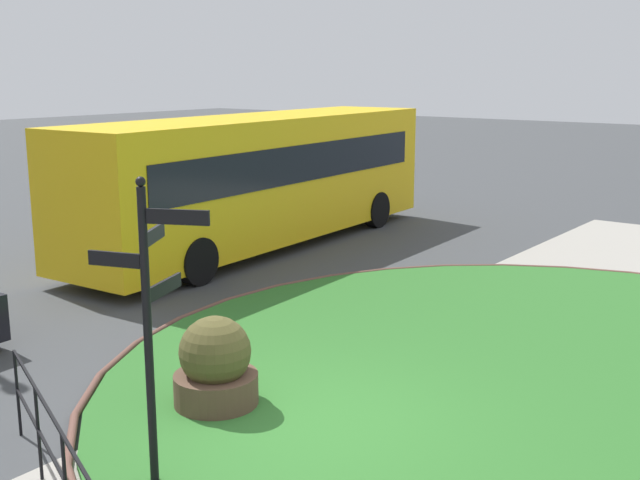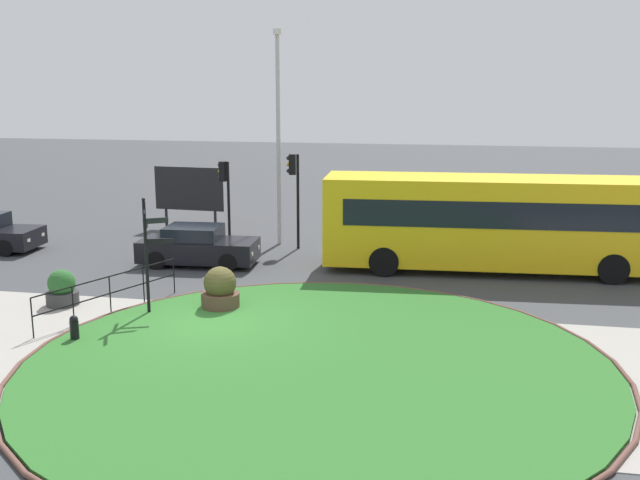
{
  "view_description": "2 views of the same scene",
  "coord_description": "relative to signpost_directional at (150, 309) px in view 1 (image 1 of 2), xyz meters",
  "views": [
    {
      "loc": [
        -7.04,
        -5.5,
        4.32
      ],
      "look_at": [
        3.3,
        2.33,
        1.52
      ],
      "focal_mm": 44.26,
      "sensor_mm": 36.0,
      "label": 1
    },
    {
      "loc": [
        6.34,
        -17.84,
        6.35
      ],
      "look_at": [
        2.19,
        3.65,
        1.65
      ],
      "focal_mm": 41.22,
      "sensor_mm": 36.0,
      "label": 2
    }
  ],
  "objects": [
    {
      "name": "grass_island",
      "position": [
        5.27,
        -2.78,
        -1.91
      ],
      "size": [
        13.47,
        13.47,
        0.1
      ],
      "primitive_type": "cylinder",
      "color": "#2D6B28",
      "rests_on": "ground"
    },
    {
      "name": "railing_grass_edge",
      "position": [
        -1.17,
        -0.09,
        -1.25
      ],
      "size": [
        1.96,
        4.65,
        1.09
      ],
      "rotation": [
        0.0,
        0.0,
        4.32
      ],
      "color": "black",
      "rests_on": "ground"
    },
    {
      "name": "signpost_directional",
      "position": [
        0.0,
        0.0,
        0.0
      ],
      "size": [
        0.92,
        1.24,
        3.32
      ],
      "color": "black",
      "rests_on": "ground"
    },
    {
      "name": "grass_kerb_ring",
      "position": [
        5.27,
        -2.78,
        -1.9
      ],
      "size": [
        13.78,
        13.78,
        0.11
      ],
      "primitive_type": "torus",
      "color": "brown",
      "rests_on": "ground"
    },
    {
      "name": "bus_yellow",
      "position": [
        9.51,
        6.84,
        -0.22
      ],
      "size": [
        11.61,
        3.19,
        3.23
      ],
      "rotation": [
        0.0,
        0.0,
        0.06
      ],
      "color": "yellow",
      "rests_on": "ground"
    },
    {
      "name": "ground",
      "position": [
        1.98,
        -0.49,
        -1.96
      ],
      "size": [
        120.0,
        120.0,
        0.0
      ],
      "primitive_type": "plane",
      "color": "#3D3F42"
    },
    {
      "name": "planter_kerbside",
      "position": [
        1.74,
        0.84,
        -1.39
      ],
      "size": [
        1.09,
        1.09,
        1.26
      ],
      "color": "brown",
      "rests_on": "ground"
    }
  ]
}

